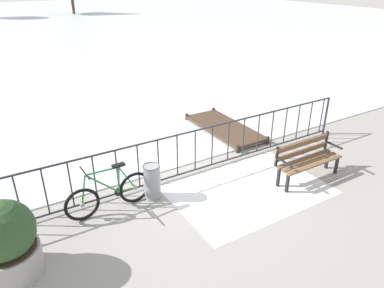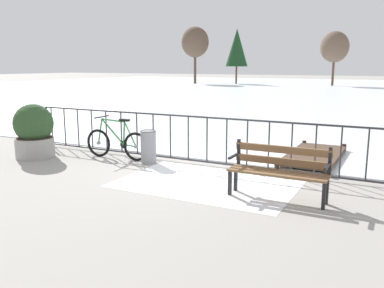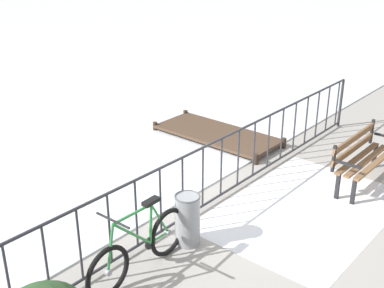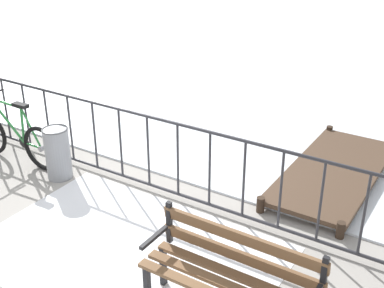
% 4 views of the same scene
% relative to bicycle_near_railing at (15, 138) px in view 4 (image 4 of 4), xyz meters
% --- Properties ---
extents(ground_plane, '(160.00, 160.00, 0.00)m').
position_rel_bicycle_near_railing_xyz_m(ground_plane, '(1.90, 0.37, -0.37)').
color(ground_plane, '#9E9991').
extents(snow_patch, '(3.23, 2.19, 0.01)m').
position_rel_bicycle_near_railing_xyz_m(snow_patch, '(2.71, -0.83, -0.36)').
color(snow_patch, white).
rests_on(snow_patch, ground).
extents(railing_fence, '(9.06, 0.06, 1.07)m').
position_rel_bicycle_near_railing_xyz_m(railing_fence, '(1.90, 0.37, 0.19)').
color(railing_fence, '#2D2D33').
rests_on(railing_fence, ground).
extents(bicycle_near_railing, '(1.71, 0.52, 0.97)m').
position_rel_bicycle_near_railing_xyz_m(bicycle_near_railing, '(0.00, 0.00, 0.00)').
color(bicycle_near_railing, black).
rests_on(bicycle_near_railing, ground).
extents(park_bench, '(1.60, 0.48, 0.89)m').
position_rel_bicycle_near_railing_xyz_m(park_bench, '(4.10, -1.06, 0.14)').
color(park_bench, brown).
rests_on(park_bench, ground).
extents(trash_bin, '(0.35, 0.35, 0.73)m').
position_rel_bicycle_near_railing_xyz_m(trash_bin, '(0.88, -0.01, 0.00)').
color(trash_bin, gray).
rests_on(trash_bin, ground).
extents(wooden_dock, '(1.10, 2.66, 0.20)m').
position_rel_bicycle_near_railing_xyz_m(wooden_dock, '(4.08, 1.95, -0.25)').
color(wooden_dock, '#4C3828').
rests_on(wooden_dock, ground).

